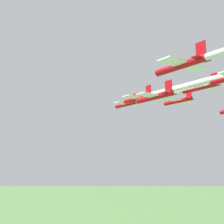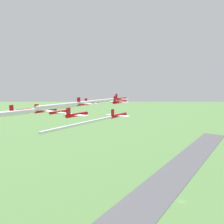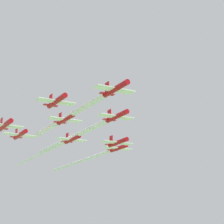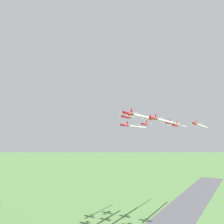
# 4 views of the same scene
# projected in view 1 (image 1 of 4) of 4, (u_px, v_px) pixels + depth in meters

# --- Properties ---
(jet_0) EXTENTS (9.41, 9.27, 3.46)m
(jet_0) POSITION_uv_depth(u_px,v_px,m) (127.00, 104.00, 100.71)
(jet_0) COLOR #B20C14
(jet_1) EXTENTS (9.41, 9.27, 3.46)m
(jet_1) POSITION_uv_depth(u_px,v_px,m) (139.00, 98.00, 84.29)
(jet_1) COLOR #B20C14
(jet_2) EXTENTS (9.41, 9.27, 3.46)m
(jet_2) POSITION_uv_depth(u_px,v_px,m) (179.00, 101.00, 94.76)
(jet_2) COLOR #B20C14
(jet_3) EXTENTS (9.41, 9.27, 3.46)m
(jet_3) POSITION_uv_depth(u_px,v_px,m) (155.00, 97.00, 67.58)
(jet_3) COLOR #B20C14
(jet_4) EXTENTS (9.41, 9.27, 3.46)m
(jet_4) POSITION_uv_depth(u_px,v_px,m) (201.00, 87.00, 78.64)
(jet_4) COLOR #B20C14
(jet_6) EXTENTS (9.41, 9.27, 3.46)m
(jet_6) POSITION_uv_depth(u_px,v_px,m) (182.00, 65.00, 51.78)
(jet_6) COLOR #B20C14
(smoke_trail_0) EXTENTS (38.86, 30.79, 1.39)m
(smoke_trail_0) POSITION_uv_depth(u_px,v_px,m) (203.00, 86.00, 78.40)
(smoke_trail_0) COLOR white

